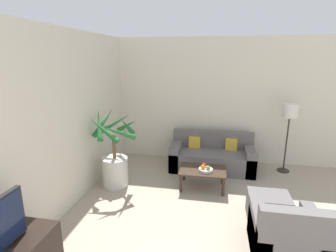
# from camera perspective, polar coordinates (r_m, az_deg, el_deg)

# --- Properties ---
(wall_back) EXTENTS (7.96, 0.06, 2.70)m
(wall_back) POSITION_cam_1_polar(r_m,az_deg,el_deg) (5.92, 20.38, 4.80)
(wall_back) COLOR beige
(wall_back) RESTS_ON ground_plane
(wall_left) EXTENTS (0.06, 7.31, 2.70)m
(wall_left) POSITION_cam_1_polar(r_m,az_deg,el_deg) (3.73, -25.87, -1.22)
(wall_left) COLOR beige
(wall_left) RESTS_ON ground_plane
(potted_palm) EXTENTS (0.82, 0.91, 1.43)m
(potted_palm) POSITION_cam_1_polar(r_m,az_deg,el_deg) (4.83, -11.49, -7.04)
(potted_palm) COLOR beige
(potted_palm) RESTS_ON ground_plane
(sofa_loveseat) EXTENTS (1.71, 0.77, 0.75)m
(sofa_loveseat) POSITION_cam_1_polar(r_m,az_deg,el_deg) (5.60, 9.53, -6.62)
(sofa_loveseat) COLOR #605B5B
(sofa_loveseat) RESTS_ON ground_plane
(floor_lamp) EXTENTS (0.29, 0.29, 1.41)m
(floor_lamp) POSITION_cam_1_polar(r_m,az_deg,el_deg) (5.65, 24.97, 2.03)
(floor_lamp) COLOR #2D2823
(floor_lamp) RESTS_ON ground_plane
(coffee_table) EXTENTS (0.82, 0.56, 0.35)m
(coffee_table) POSITION_cam_1_polar(r_m,az_deg,el_deg) (4.78, 7.57, -9.88)
(coffee_table) COLOR #38281E
(coffee_table) RESTS_ON ground_plane
(fruit_bowl) EXTENTS (0.24, 0.24, 0.05)m
(fruit_bowl) POSITION_cam_1_polar(r_m,az_deg,el_deg) (4.69, 8.20, -9.43)
(fruit_bowl) COLOR beige
(fruit_bowl) RESTS_ON coffee_table
(apple_red) EXTENTS (0.08, 0.08, 0.08)m
(apple_red) POSITION_cam_1_polar(r_m,az_deg,el_deg) (4.72, 7.85, -8.41)
(apple_red) COLOR red
(apple_red) RESTS_ON fruit_bowl
(apple_green) EXTENTS (0.07, 0.07, 0.07)m
(apple_green) POSITION_cam_1_polar(r_m,az_deg,el_deg) (4.63, 8.71, -8.95)
(apple_green) COLOR olive
(apple_green) RESTS_ON fruit_bowl
(orange_fruit) EXTENTS (0.08, 0.08, 0.08)m
(orange_fruit) POSITION_cam_1_polar(r_m,az_deg,el_deg) (4.65, 7.61, -8.80)
(orange_fruit) COLOR orange
(orange_fruit) RESTS_ON fruit_bowl
(armchair) EXTENTS (0.78, 0.79, 0.79)m
(armchair) POSITION_cam_1_polar(r_m,az_deg,el_deg) (3.58, 24.42, -21.09)
(armchair) COLOR #605B5B
(armchair) RESTS_ON ground_plane
(ottoman) EXTENTS (0.58, 0.45, 0.38)m
(ottoman) POSITION_cam_1_polar(r_m,az_deg,el_deg) (4.21, 21.00, -16.11)
(ottoman) COLOR #605B5B
(ottoman) RESTS_ON ground_plane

